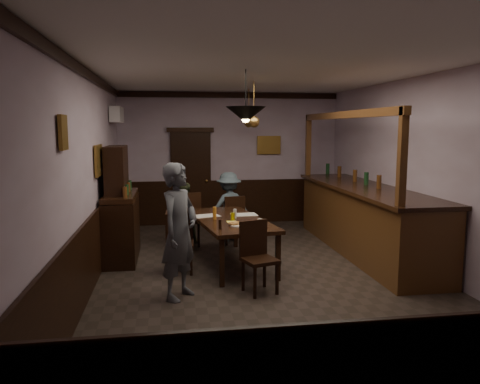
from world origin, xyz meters
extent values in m
cube|color=#2D2621|center=(0.00, 0.00, -0.01)|extent=(5.00, 8.00, 0.01)
cube|color=white|center=(0.00, 0.00, 3.00)|extent=(5.00, 8.00, 0.01)
cube|color=#A78FA3|center=(0.00, 4.00, 1.50)|extent=(5.00, 0.01, 3.00)
cube|color=#A78FA3|center=(0.00, -4.00, 1.50)|extent=(5.00, 0.01, 3.00)
cube|color=#A78FA3|center=(-2.50, 0.00, 1.50)|extent=(0.01, 8.00, 3.00)
cube|color=#A78FA3|center=(2.50, 0.00, 1.50)|extent=(0.01, 8.00, 3.00)
cube|color=black|center=(-0.45, 0.69, 0.72)|extent=(1.34, 2.33, 0.06)
cube|color=black|center=(-0.70, -0.38, 0.34)|extent=(0.07, 0.07, 0.69)
cube|color=black|center=(0.13, -0.25, 0.34)|extent=(0.07, 0.07, 0.69)
cube|color=black|center=(-1.02, 1.63, 0.34)|extent=(0.07, 0.07, 0.69)
cube|color=black|center=(-0.20, 1.77, 0.34)|extent=(0.07, 0.07, 0.69)
cube|color=black|center=(-1.11, 1.95, 0.48)|extent=(0.57, 0.57, 0.05)
cube|color=black|center=(-1.04, 1.76, 0.76)|extent=(0.43, 0.19, 0.53)
cube|color=black|center=(-1.00, 2.18, 0.23)|extent=(0.04, 0.04, 0.46)
cube|color=black|center=(-1.34, 2.06, 0.23)|extent=(0.04, 0.04, 0.46)
cube|color=black|center=(-0.88, 1.85, 0.23)|extent=(0.04, 0.04, 0.46)
cube|color=black|center=(-1.22, 1.72, 0.23)|extent=(0.04, 0.04, 0.46)
cube|color=black|center=(-0.22, 2.10, 0.43)|extent=(0.47, 0.47, 0.05)
cube|color=black|center=(-0.18, 1.92, 0.69)|extent=(0.40, 0.11, 0.48)
cube|color=black|center=(-0.09, 2.29, 0.20)|extent=(0.04, 0.04, 0.41)
cube|color=black|center=(-0.41, 2.23, 0.20)|extent=(0.04, 0.04, 0.41)
cube|color=black|center=(-0.03, 1.97, 0.20)|extent=(0.04, 0.04, 0.41)
cube|color=black|center=(-0.35, 1.91, 0.20)|extent=(0.04, 0.04, 0.41)
cube|color=black|center=(-0.22, -0.69, 0.44)|extent=(0.52, 0.52, 0.05)
cube|color=black|center=(-0.28, -0.51, 0.71)|extent=(0.41, 0.17, 0.49)
cube|color=black|center=(-0.33, -0.90, 0.21)|extent=(0.04, 0.04, 0.42)
cube|color=black|center=(-0.01, -0.80, 0.21)|extent=(0.04, 0.04, 0.42)
cube|color=black|center=(-0.43, -0.58, 0.21)|extent=(0.04, 0.04, 0.42)
cube|color=black|center=(-0.11, -0.48, 0.21)|extent=(0.04, 0.04, 0.42)
cube|color=black|center=(-1.25, 0.36, 0.44)|extent=(0.43, 0.43, 0.05)
cube|color=black|center=(-1.44, 0.37, 0.70)|extent=(0.06, 0.41, 0.49)
cube|color=black|center=(-1.10, 0.19, 0.21)|extent=(0.04, 0.04, 0.42)
cube|color=black|center=(-1.08, 0.52, 0.21)|extent=(0.04, 0.04, 0.42)
cube|color=black|center=(-1.43, 0.20, 0.21)|extent=(0.04, 0.04, 0.42)
cube|color=black|center=(-1.41, 0.53, 0.21)|extent=(0.04, 0.04, 0.42)
imported|color=#4D5058|center=(-1.28, -0.71, 0.88)|extent=(0.71, 0.77, 1.76)
imported|color=#3D462A|center=(-1.14, 2.15, 0.59)|extent=(0.70, 0.63, 1.18)
imported|color=#4D626F|center=(-0.25, 2.30, 0.67)|extent=(0.98, 0.74, 1.34)
cube|color=silver|center=(-0.80, 0.97, 0.75)|extent=(0.49, 0.41, 0.01)
cube|color=silver|center=(-0.16, 0.98, 0.75)|extent=(0.44, 0.32, 0.01)
cube|color=#E0D952|center=(-0.45, 0.42, 0.75)|extent=(0.17, 0.17, 0.00)
cylinder|color=white|center=(-0.07, 0.15, 0.76)|extent=(0.15, 0.15, 0.01)
imported|color=white|center=(-0.06, 0.16, 0.80)|extent=(0.09, 0.09, 0.07)
cylinder|color=white|center=(-0.40, 0.11, 0.76)|extent=(0.22, 0.22, 0.01)
torus|color=#C68C47|center=(-0.47, 0.14, 0.79)|extent=(0.13, 0.13, 0.04)
torus|color=#C68C47|center=(-0.41, 0.16, 0.79)|extent=(0.13, 0.13, 0.04)
cylinder|color=yellow|center=(-0.41, 0.56, 0.81)|extent=(0.07, 0.07, 0.12)
cylinder|color=#BF721E|center=(-0.69, 0.67, 0.85)|extent=(0.06, 0.06, 0.20)
cylinder|color=silver|center=(-0.36, 0.71, 0.82)|extent=(0.06, 0.06, 0.15)
cylinder|color=black|center=(-0.69, -0.07, 0.82)|extent=(0.04, 0.04, 0.14)
cube|color=black|center=(-2.20, 1.27, 0.51)|extent=(0.51, 1.44, 1.03)
cube|color=black|center=(-2.20, 1.27, 1.08)|extent=(0.49, 1.39, 0.08)
cube|color=black|center=(-2.25, 1.27, 1.49)|extent=(0.31, 0.92, 0.82)
cube|color=#4C2A14|center=(2.00, 1.05, 0.57)|extent=(0.92, 4.32, 1.13)
cube|color=black|center=(1.98, 1.05, 1.15)|extent=(1.03, 4.42, 0.06)
cube|color=#4C2A14|center=(1.59, 1.05, 2.41)|extent=(0.10, 4.21, 0.12)
cube|color=#4C2A14|center=(1.59, -1.01, 1.80)|extent=(0.10, 0.10, 1.34)
cube|color=#4C2A14|center=(1.59, 3.10, 1.80)|extent=(0.10, 0.10, 1.34)
cube|color=black|center=(-0.90, 3.95, 1.05)|extent=(0.90, 0.06, 2.10)
cube|color=white|center=(-2.38, 2.90, 2.45)|extent=(0.20, 0.85, 0.30)
cube|color=olive|center=(-2.46, -1.60, 2.15)|extent=(0.04, 0.28, 0.36)
cube|color=olive|center=(-2.46, 0.80, 1.70)|extent=(0.04, 0.62, 0.48)
cube|color=olive|center=(0.90, 3.96, 1.80)|extent=(0.55, 0.04, 0.42)
cylinder|color=black|center=(-0.32, -0.10, 2.69)|extent=(0.02, 0.02, 0.62)
cone|color=black|center=(-0.32, -0.10, 2.38)|extent=(0.56, 0.56, 0.22)
sphere|color=#FFD88C|center=(-0.32, -0.10, 2.33)|extent=(0.12, 0.12, 0.12)
cylinder|color=#BF8C3F|center=(0.10, 1.55, 2.65)|extent=(0.02, 0.02, 0.70)
cone|color=#BF8C3F|center=(0.10, 1.55, 2.30)|extent=(0.20, 0.20, 0.22)
sphere|color=#FFD88C|center=(0.10, 1.55, 2.25)|extent=(0.12, 0.12, 0.12)
cylinder|color=#BF8C3F|center=(0.30, 3.21, 2.65)|extent=(0.02, 0.02, 0.70)
cone|color=#BF8C3F|center=(0.30, 3.21, 2.30)|extent=(0.20, 0.20, 0.22)
sphere|color=#FFD88C|center=(0.30, 3.21, 2.25)|extent=(0.12, 0.12, 0.12)
camera|label=1|loc=(-1.41, -6.62, 2.20)|focal=35.00mm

